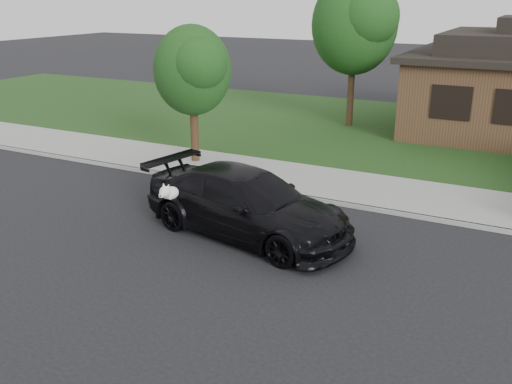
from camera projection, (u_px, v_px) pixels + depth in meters
The scene contains 7 objects.
ground at pixel (356, 267), 12.37m from camera, with size 120.00×120.00×0.00m, color black.
sidewalk at pixel (409, 196), 16.55m from camera, with size 60.00×3.00×0.12m, color gray.
curb at pixel (397, 213), 15.29m from camera, with size 60.00×0.12×0.12m, color gray.
lawn at pixel (454, 138), 23.27m from camera, with size 60.00×13.00×0.13m, color #193814.
sedan at pixel (247, 204), 13.84m from camera, with size 5.85×3.26×1.60m.
tree_0 at pixel (357, 23), 23.59m from camera, with size 3.78×3.60×6.34m.
tree_2 at pixel (194, 69), 18.78m from camera, with size 2.73×2.60×4.59m.
Camera 1 is at (3.15, -10.91, 5.61)m, focal length 40.00 mm.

